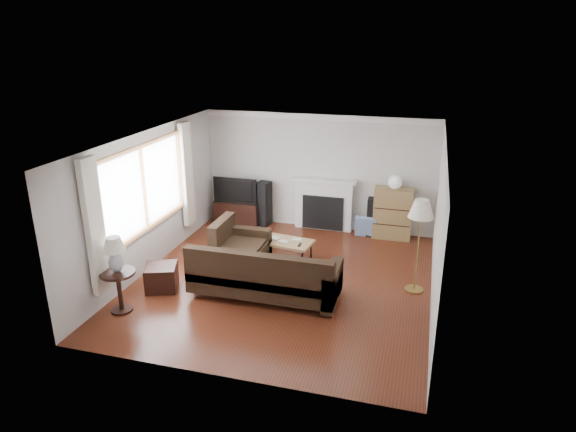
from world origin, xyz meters
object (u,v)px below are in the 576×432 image
(sectional_sofa, at_px, (265,273))
(side_table, at_px, (120,291))
(coffee_table, at_px, (285,250))
(tv_stand, at_px, (238,212))
(bookshelf, at_px, (393,213))
(floor_lamp, at_px, (418,246))

(sectional_sofa, height_order, side_table, sectional_sofa)
(sectional_sofa, xyz_separation_m, coffee_table, (-0.08, 1.44, -0.22))
(tv_stand, relative_size, coffee_table, 0.99)
(bookshelf, height_order, sectional_sofa, bookshelf)
(tv_stand, distance_m, sectional_sofa, 3.52)
(bookshelf, height_order, coffee_table, bookshelf)
(tv_stand, distance_m, floor_lamp, 4.63)
(tv_stand, relative_size, bookshelf, 0.94)
(sectional_sofa, bearing_deg, floor_lamp, 20.11)
(coffee_table, distance_m, floor_lamp, 2.57)
(sectional_sofa, height_order, coffee_table, sectional_sofa)
(sectional_sofa, distance_m, coffee_table, 1.46)
(tv_stand, bearing_deg, sectional_sofa, -61.81)
(tv_stand, relative_size, sectional_sofa, 0.39)
(floor_lamp, height_order, side_table, floor_lamp)
(side_table, bearing_deg, floor_lamp, 23.74)
(floor_lamp, bearing_deg, coffee_table, 166.70)
(coffee_table, bearing_deg, bookshelf, 50.83)
(coffee_table, bearing_deg, sectional_sofa, -78.57)
(sectional_sofa, distance_m, floor_lamp, 2.54)
(bookshelf, distance_m, floor_lamp, 2.36)
(sectional_sofa, bearing_deg, bookshelf, 60.43)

